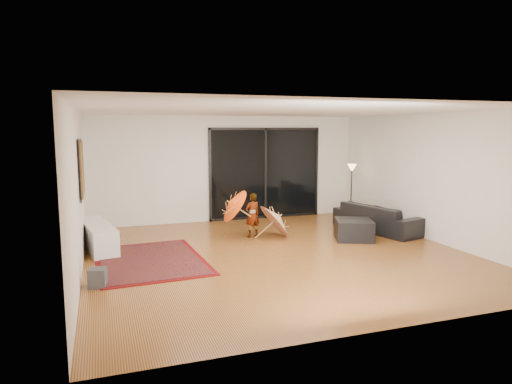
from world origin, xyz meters
name	(u,v)px	position (x,y,z in m)	size (l,w,h in m)	color
floor	(278,254)	(0.00, 0.00, 0.00)	(7.00, 7.00, 0.00)	#9E652B
ceiling	(279,111)	(0.00, 0.00, 2.70)	(7.00, 7.00, 0.00)	white
wall_back	(228,169)	(0.00, 3.50, 1.35)	(7.00, 7.00, 0.00)	silver
wall_front	(391,218)	(0.00, -3.50, 1.35)	(7.00, 7.00, 0.00)	silver
wall_left	(78,192)	(-3.50, 0.00, 1.35)	(7.00, 7.00, 0.00)	silver
wall_right	(432,177)	(3.50, 0.00, 1.35)	(7.00, 7.00, 0.00)	silver
sliding_door	(265,173)	(1.00, 3.47, 1.20)	(3.06, 0.07, 2.40)	black
painting	(81,169)	(-3.46, 1.00, 1.65)	(0.04, 1.28, 1.08)	black
media_console	(98,236)	(-3.25, 1.54, 0.26)	(0.46, 1.84, 0.51)	white
speaker	(98,278)	(-3.25, -0.81, 0.14)	(0.25, 0.25, 0.29)	#424244
persian_rug	(150,260)	(-2.36, 0.34, 0.01)	(2.00, 2.69, 0.02)	#5D080A
sofa	(378,218)	(2.95, 1.11, 0.32)	(2.16, 0.84, 0.63)	black
ottoman	(354,230)	(1.97, 0.55, 0.22)	(0.76, 0.76, 0.44)	black
floor_lamp	(352,176)	(3.10, 2.59, 1.15)	(0.25, 0.25, 1.45)	black
child	(252,215)	(-0.02, 1.48, 0.49)	(0.36, 0.23, 0.98)	#999999
parasol_orange	(229,206)	(-0.57, 1.43, 0.73)	(0.59, 0.79, 0.86)	#FA4B0D
parasol_white	(280,214)	(0.58, 1.33, 0.50)	(0.70, 0.89, 0.96)	silver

